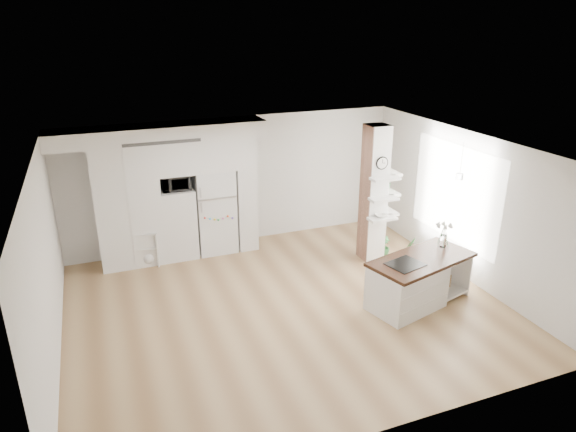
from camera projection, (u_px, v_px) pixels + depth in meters
name	position (u px, v px, depth m)	size (l,w,h in m)	color
floor	(286.00, 307.00, 8.61)	(7.00, 6.00, 0.01)	tan
room	(286.00, 203.00, 7.95)	(7.04, 6.04, 2.72)	white
cabinet_wall	(166.00, 186.00, 9.90)	(4.00, 0.71, 2.70)	white
refrigerator	(215.00, 210.00, 10.45)	(0.78, 0.69, 1.75)	silver
column	(379.00, 194.00, 9.92)	(0.69, 0.90, 2.70)	silver
window	(455.00, 193.00, 9.51)	(2.40, 2.40, 0.00)	white
pendant_light	(377.00, 173.00, 8.56)	(0.12, 0.12, 0.10)	white
kitchen_island	(412.00, 282.00, 8.51)	(2.00, 1.32, 1.40)	white
bookshelf	(144.00, 250.00, 9.99)	(0.64, 0.44, 0.71)	white
floor_plant_a	(409.00, 248.00, 10.23)	(0.27, 0.22, 0.49)	#28642C
floor_plant_b	(384.00, 246.00, 10.40)	(0.24, 0.24, 0.43)	#28642C
microwave	(176.00, 183.00, 9.90)	(0.54, 0.37, 0.30)	#2D2D2D
shelf_plant	(387.00, 182.00, 10.09)	(0.27, 0.23, 0.30)	#28642C
decor_bowl	(381.00, 216.00, 9.81)	(0.22, 0.22, 0.05)	white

